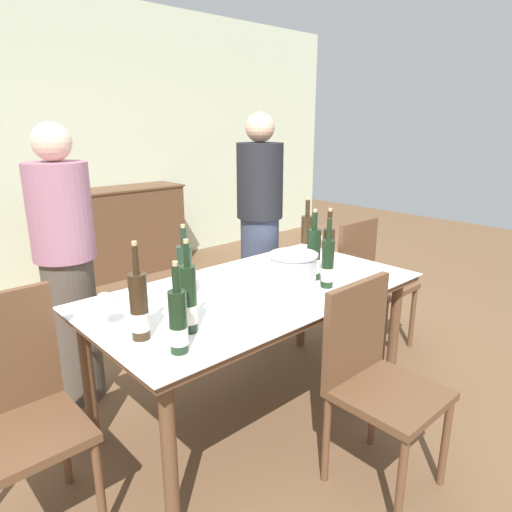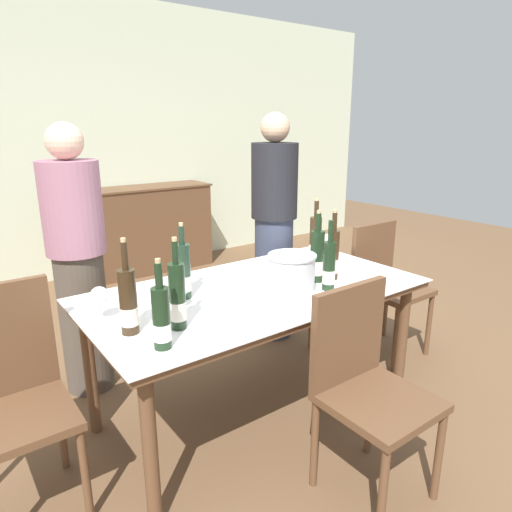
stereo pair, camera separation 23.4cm
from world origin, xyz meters
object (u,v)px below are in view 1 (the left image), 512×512
(wine_bottle_6, at_px, (178,322))
(chair_near_front, at_px, (374,371))
(chair_right_end, at_px, (369,274))
(dining_table, at_px, (256,301))
(wine_bottle_0, at_px, (139,308))
(sideboard_cabinet, at_px, (118,232))
(wine_bottle_2, at_px, (307,240))
(person_guest_left, at_px, (260,230))
(person_host, at_px, (67,270))
(wine_bottle_3, at_px, (314,256))
(wine_glass_0, at_px, (105,303))
(wine_bottle_1, at_px, (328,264))
(wine_bottle_5, at_px, (328,254))
(wine_glass_1, at_px, (184,293))
(chair_left_end, at_px, (14,403))
(wine_bottle_7, at_px, (185,275))
(wine_glass_2, at_px, (316,239))
(wine_bottle_4, at_px, (189,301))
(ice_bucket, at_px, (293,273))

(wine_bottle_6, relative_size, chair_near_front, 0.39)
(wine_bottle_6, relative_size, chair_right_end, 0.40)
(dining_table, relative_size, wine_bottle_0, 4.34)
(sideboard_cabinet, bearing_deg, wine_bottle_2, -90.51)
(wine_bottle_2, bearing_deg, person_guest_left, 76.68)
(wine_bottle_0, xyz_separation_m, person_host, (0.06, 0.93, -0.08))
(wine_bottle_0, relative_size, wine_bottle_3, 1.03)
(wine_glass_0, height_order, chair_right_end, chair_right_end)
(wine_bottle_1, bearing_deg, wine_bottle_6, -175.38)
(wine_bottle_6, bearing_deg, chair_near_front, -27.58)
(wine_bottle_5, bearing_deg, chair_right_end, 15.41)
(wine_bottle_0, distance_m, wine_bottle_2, 1.31)
(sideboard_cabinet, xyz_separation_m, chair_right_end, (0.59, -2.73, 0.07))
(wine_bottle_5, relative_size, chair_near_front, 0.43)
(chair_near_front, bearing_deg, wine_bottle_5, 56.96)
(wine_glass_1, relative_size, chair_left_end, 0.13)
(chair_right_end, height_order, person_guest_left, person_guest_left)
(chair_near_front, bearing_deg, wine_bottle_6, 152.42)
(wine_bottle_6, xyz_separation_m, chair_near_front, (0.74, -0.39, -0.33))
(wine_bottle_0, bearing_deg, wine_bottle_7, 31.34)
(wine_bottle_0, bearing_deg, wine_bottle_2, 11.32)
(wine_bottle_1, relative_size, chair_left_end, 0.38)
(wine_bottle_6, xyz_separation_m, wine_bottle_7, (0.32, 0.42, 0.01))
(sideboard_cabinet, height_order, wine_bottle_6, wine_bottle_6)
(wine_glass_2, bearing_deg, chair_left_end, -176.03)
(wine_bottle_4, relative_size, person_host, 0.25)
(wine_bottle_1, distance_m, wine_bottle_7, 0.74)
(person_host, bearing_deg, wine_glass_1, -74.41)
(wine_glass_1, bearing_deg, wine_bottle_1, -17.85)
(wine_glass_0, distance_m, wine_glass_2, 1.53)
(wine_bottle_5, bearing_deg, wine_glass_1, 171.75)
(sideboard_cabinet, xyz_separation_m, wine_bottle_3, (-0.24, -2.91, 0.41))
(wine_glass_0, bearing_deg, person_host, 81.15)
(wine_bottle_7, bearing_deg, ice_bucket, -34.26)
(sideboard_cabinet, xyz_separation_m, wine_bottle_2, (-0.02, -2.66, 0.41))
(wine_bottle_6, height_order, wine_glass_1, wine_bottle_6)
(wine_glass_0, bearing_deg, wine_bottle_5, -9.77)
(dining_table, xyz_separation_m, wine_bottle_7, (-0.36, 0.11, 0.20))
(wine_bottle_1, bearing_deg, chair_near_front, -116.63)
(wine_bottle_2, distance_m, wine_glass_2, 0.20)
(wine_bottle_4, height_order, wine_bottle_6, wine_bottle_4)
(wine_bottle_0, bearing_deg, wine_glass_0, 105.21)
(wine_bottle_6, bearing_deg, ice_bucket, 9.15)
(wine_glass_2, bearing_deg, sideboard_cabinet, 93.46)
(wine_bottle_0, relative_size, wine_bottle_2, 1.00)
(wine_bottle_1, bearing_deg, sideboard_cabinet, 84.60)
(ice_bucket, relative_size, wine_bottle_4, 0.61)
(sideboard_cabinet, relative_size, wine_bottle_5, 3.68)
(wine_glass_1, distance_m, chair_right_end, 1.64)
(wine_glass_1, relative_size, chair_right_end, 0.14)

